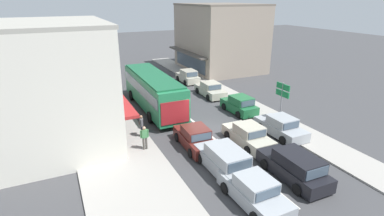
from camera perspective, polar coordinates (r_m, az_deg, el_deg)
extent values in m
plane|color=#3F3F42|center=(23.00, 2.38, -4.34)|extent=(140.00, 140.00, 0.00)
cube|color=silver|center=(26.33, -1.61, -1.03)|extent=(0.20, 28.00, 0.01)
cube|color=#A39E96|center=(26.46, -17.03, -1.69)|extent=(5.20, 44.00, 0.14)
cube|color=#A39E96|center=(30.74, 7.55, 2.10)|extent=(2.80, 44.00, 0.12)
cube|color=silver|center=(21.89, -25.50, 3.49)|extent=(7.64, 9.33, 7.99)
cube|color=maroon|center=(22.57, -14.21, 1.90)|extent=(1.10, 8.58, 0.20)
cube|color=#425160|center=(22.94, -14.96, -1.33)|extent=(0.06, 7.46, 1.80)
cube|color=#A19D92|center=(21.21, -27.22, 14.16)|extent=(7.80, 9.33, 0.24)
cube|color=#84939E|center=(30.71, -25.58, 6.57)|extent=(7.03, 7.97, 6.64)
cube|color=gold|center=(31.03, -18.10, 6.51)|extent=(1.10, 7.33, 0.20)
cube|color=#425160|center=(31.30, -18.60, 4.10)|extent=(0.06, 6.37, 1.80)
cube|color=slate|center=(30.19, -26.59, 12.89)|extent=(7.19, 7.97, 0.24)
cube|color=gray|center=(39.10, -25.81, 9.43)|extent=(6.79, 8.67, 7.04)
cube|color=#23568E|center=(39.38, -20.02, 9.07)|extent=(1.10, 7.97, 0.20)
cube|color=#425160|center=(39.59, -20.39, 7.15)|extent=(0.06, 6.93, 1.80)
cube|color=#6E6358|center=(38.70, -26.66, 14.70)|extent=(6.95, 8.67, 0.24)
cube|color=gray|center=(42.41, 5.32, 13.09)|extent=(8.99, 11.17, 8.57)
cube|color=#4C4742|center=(40.41, -0.94, 10.54)|extent=(1.10, 10.28, 0.20)
cube|color=#425160|center=(40.82, -0.39, 8.79)|extent=(0.06, 8.94, 1.80)
cube|color=#6E6358|center=(42.08, 5.53, 19.04)|extent=(9.15, 11.17, 0.24)
cube|color=#237A4C|center=(27.04, -7.43, 3.33)|extent=(2.61, 10.82, 2.70)
cube|color=#425160|center=(26.93, -7.47, 4.15)|extent=(2.64, 10.39, 0.90)
cube|color=maroon|center=(22.25, -3.20, -0.88)|extent=(2.25, 0.08, 1.76)
cube|color=#1A5B39|center=(26.67, -7.57, 6.22)|extent=(2.47, 9.96, 0.12)
cylinder|color=black|center=(30.22, -11.49, 2.38)|extent=(0.27, 0.96, 0.96)
cylinder|color=black|center=(30.83, -6.97, 3.00)|extent=(0.27, 0.96, 0.96)
cylinder|color=black|center=(24.45, -8.00, -1.76)|extent=(0.27, 0.96, 0.96)
cylinder|color=black|center=(25.20, -2.56, -0.89)|extent=(0.27, 0.96, 0.96)
cube|color=#9EA3A8|center=(17.86, 6.01, -10.36)|extent=(1.77, 4.50, 0.76)
cube|color=#9EA3A8|center=(17.25, 6.70, -8.84)|extent=(1.65, 2.60, 0.68)
cube|color=#425160|center=(18.24, 4.52, -7.03)|extent=(1.51, 0.06, 0.58)
cube|color=#425160|center=(16.30, 9.16, -10.84)|extent=(1.48, 0.06, 0.54)
cylinder|color=black|center=(18.61, 1.47, -9.63)|extent=(0.18, 0.62, 0.62)
cylinder|color=black|center=(19.36, 6.18, -8.47)|extent=(0.18, 0.62, 0.62)
cylinder|color=black|center=(16.61, 5.75, -13.81)|extent=(0.18, 0.62, 0.62)
cylinder|color=black|center=(17.45, 10.85, -12.26)|extent=(0.18, 0.62, 0.62)
cube|color=#B7B29E|center=(21.11, 10.56, -5.54)|extent=(1.72, 4.20, 0.72)
cube|color=#B7B29E|center=(20.76, 10.84, -4.01)|extent=(1.56, 1.80, 0.60)
cube|color=#425160|center=(21.45, 9.42, -3.10)|extent=(1.44, 0.06, 0.51)
cube|color=#425160|center=(20.10, 12.35, -4.97)|extent=(1.40, 0.06, 0.48)
cylinder|color=black|center=(21.70, 6.75, -5.17)|extent=(0.18, 0.62, 0.62)
cylinder|color=black|center=(22.58, 10.49, -4.32)|extent=(0.18, 0.62, 0.62)
cylinder|color=black|center=(19.84, 10.57, -7.97)|extent=(0.18, 0.62, 0.62)
cylinder|color=black|center=(20.81, 14.48, -6.89)|extent=(0.18, 0.62, 0.62)
cube|color=#561E19|center=(20.42, 0.61, -6.11)|extent=(1.90, 4.27, 0.72)
cube|color=#561E19|center=(20.05, 0.73, -4.54)|extent=(1.64, 1.87, 0.60)
cube|color=#425160|center=(20.82, -0.27, -3.55)|extent=(1.44, 0.12, 0.51)
cube|color=#425160|center=(19.29, 1.81, -5.60)|extent=(1.41, 0.12, 0.48)
cylinder|color=black|center=(21.28, -2.87, -5.57)|extent=(0.21, 0.63, 0.62)
cylinder|color=black|center=(21.86, 1.39, -4.82)|extent=(0.21, 0.63, 0.62)
cylinder|color=black|center=(19.19, -0.29, -8.63)|extent=(0.21, 0.63, 0.62)
cylinder|color=black|center=(19.82, 4.36, -7.68)|extent=(0.21, 0.63, 0.62)
cube|color=black|center=(18.09, 18.62, -11.01)|extent=(1.81, 4.52, 0.76)
cube|color=black|center=(17.52, 19.65, -9.49)|extent=(1.67, 2.62, 0.68)
cube|color=#425160|center=(18.35, 16.84, -7.74)|extent=(1.51, 0.08, 0.58)
cube|color=#425160|center=(16.76, 22.76, -11.39)|extent=(1.48, 0.08, 0.54)
cylinder|color=black|center=(18.54, 13.68, -10.40)|extent=(0.19, 0.62, 0.62)
cylinder|color=black|center=(19.57, 17.82, -9.10)|extent=(0.19, 0.62, 0.62)
cylinder|color=black|center=(16.87, 19.39, -14.44)|extent=(0.19, 0.62, 0.62)
cylinder|color=black|center=(17.99, 23.59, -12.69)|extent=(0.19, 0.62, 0.62)
cube|color=#9EA3A8|center=(15.64, 11.64, -15.73)|extent=(1.81, 4.23, 0.72)
cube|color=#9EA3A8|center=(15.20, 12.05, -13.90)|extent=(1.60, 1.83, 0.60)
cube|color=#425160|center=(15.80, 9.98, -12.29)|extent=(1.44, 0.09, 0.51)
cube|color=#425160|center=(14.64, 14.32, -15.61)|extent=(1.40, 0.09, 0.48)
cylinder|color=black|center=(16.16, 6.28, -14.93)|extent=(0.19, 0.62, 0.62)
cylinder|color=black|center=(17.01, 11.33, -13.25)|extent=(0.19, 0.62, 0.62)
cylinder|color=black|center=(15.50, 17.19, -17.60)|extent=(0.19, 0.62, 0.62)
cube|color=#9EA3A8|center=(23.03, 16.49, -3.80)|extent=(1.75, 4.21, 0.72)
cube|color=#9EA3A8|center=(22.71, 16.82, -2.37)|extent=(1.57, 1.81, 0.60)
cube|color=#425160|center=(23.34, 15.34, -1.59)|extent=(1.44, 0.07, 0.51)
cube|color=#425160|center=(22.10, 18.38, -3.19)|extent=(1.40, 0.07, 0.48)
cylinder|color=black|center=(23.46, 12.85, -3.53)|extent=(0.18, 0.62, 0.62)
cylinder|color=black|center=(24.50, 16.04, -2.78)|extent=(0.18, 0.62, 0.62)
cylinder|color=black|center=(21.74, 16.90, -5.91)|extent=(0.18, 0.62, 0.62)
cylinder|color=black|center=(22.86, 20.13, -4.97)|extent=(0.18, 0.62, 0.62)
cube|color=#1E6638|center=(26.73, 8.91, 0.24)|extent=(1.74, 3.74, 0.76)
cube|color=#1E6638|center=(26.27, 9.37, 1.47)|extent=(1.57, 1.94, 0.64)
cube|color=#425160|center=(27.01, 8.18, 2.07)|extent=(1.40, 0.10, 0.54)
cube|color=#425160|center=(25.54, 10.63, 0.83)|extent=(1.37, 0.10, 0.51)
cylinder|color=black|center=(27.22, 6.14, 0.28)|extent=(0.20, 0.62, 0.62)
cylinder|color=black|center=(28.10, 8.96, 0.79)|extent=(0.20, 0.62, 0.62)
cylinder|color=black|center=(25.51, 8.80, -1.26)|extent=(0.20, 0.62, 0.62)
cylinder|color=black|center=(26.44, 11.72, -0.66)|extent=(0.20, 0.62, 0.62)
cube|color=#B7B29E|center=(30.93, 3.47, 3.23)|extent=(1.82, 4.24, 0.72)
cube|color=#B7B29E|center=(30.66, 3.58, 4.36)|extent=(1.60, 1.84, 0.60)
cube|color=#425160|center=(31.45, 2.82, 4.79)|extent=(1.44, 0.09, 0.51)
cube|color=#425160|center=(29.88, 4.38, 3.91)|extent=(1.41, 0.09, 0.48)
cylinder|color=black|center=(31.71, 1.04, 3.33)|extent=(0.19, 0.62, 0.62)
cylinder|color=black|center=(32.44, 3.81, 3.68)|extent=(0.19, 0.62, 0.62)
cylinder|color=black|center=(29.55, 3.08, 2.01)|extent=(0.19, 0.62, 0.62)
cylinder|color=black|center=(30.33, 5.99, 2.41)|extent=(0.19, 0.62, 0.62)
cube|color=#B7B29E|center=(35.98, -0.83, 5.75)|extent=(1.66, 3.71, 0.76)
cube|color=#B7B29E|center=(35.55, -0.64, 6.73)|extent=(1.53, 1.91, 0.64)
cube|color=#425160|center=(36.41, -1.28, 7.06)|extent=(1.40, 0.07, 0.54)
cube|color=#425160|center=(34.70, 0.04, 6.39)|extent=(1.37, 0.07, 0.51)
cylinder|color=black|center=(36.71, -2.72, 5.69)|extent=(0.18, 0.62, 0.62)
cylinder|color=black|center=(37.34, -0.39, 5.97)|extent=(0.18, 0.62, 0.62)
cylinder|color=black|center=(34.74, -1.31, 4.85)|extent=(0.18, 0.62, 0.62)
cylinder|color=black|center=(35.41, 1.13, 5.16)|extent=(0.18, 0.62, 0.62)
cylinder|color=gray|center=(36.39, -15.28, 7.76)|extent=(0.12, 0.12, 4.20)
cube|color=black|center=(36.06, -15.54, 10.47)|extent=(0.24, 0.24, 0.68)
sphere|color=black|center=(36.05, -15.35, 10.85)|extent=(0.13, 0.13, 0.13)
sphere|color=black|center=(36.09, -15.32, 10.51)|extent=(0.13, 0.13, 0.13)
sphere|color=green|center=(36.12, -15.29, 10.17)|extent=(0.13, 0.13, 0.13)
cylinder|color=gray|center=(23.99, 16.58, 0.50)|extent=(0.10, 0.10, 3.60)
cube|color=#19753D|center=(23.53, 16.98, 3.92)|extent=(0.08, 1.40, 0.44)
cube|color=white|center=(23.56, 17.06, 3.93)|extent=(0.01, 1.10, 0.10)
cube|color=#19753D|center=(23.69, 16.84, 2.64)|extent=(0.08, 1.40, 0.44)
cube|color=white|center=(23.71, 16.93, 2.65)|extent=(0.01, 1.10, 0.10)
cylinder|color=#232838|center=(21.84, -9.50, -4.41)|extent=(0.14, 0.14, 0.84)
cylinder|color=#232838|center=(22.00, -9.55, -4.22)|extent=(0.14, 0.14, 0.84)
cube|color=slate|center=(21.64, -9.63, -2.63)|extent=(0.28, 0.39, 0.56)
sphere|color=#9E7051|center=(21.49, -9.69, -1.65)|extent=(0.22, 0.22, 0.22)
cylinder|color=slate|center=(21.42, -9.57, -2.87)|extent=(0.09, 0.09, 0.54)
cylinder|color=slate|center=(21.86, -9.70, -2.39)|extent=(0.09, 0.09, 0.54)
cube|color=brown|center=(22.00, -9.74, -2.76)|extent=(0.25, 0.14, 0.22)
cylinder|color=#4C4742|center=(20.12, -8.70, -6.62)|extent=(0.14, 0.14, 0.84)
cylinder|color=#4C4742|center=(20.08, -9.20, -6.71)|extent=(0.14, 0.14, 0.84)
cube|color=#478951|center=(19.79, -9.06, -4.86)|extent=(0.37, 0.23, 0.56)
sphere|color=tan|center=(19.63, -9.12, -3.80)|extent=(0.22, 0.22, 0.22)
cylinder|color=#478951|center=(19.84, -8.38, -4.75)|extent=(0.09, 0.09, 0.54)
cylinder|color=#478951|center=(19.75, -9.73, -4.97)|extent=(0.09, 0.09, 0.54)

